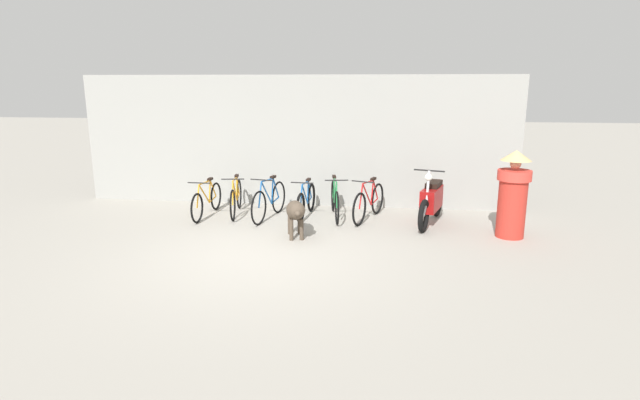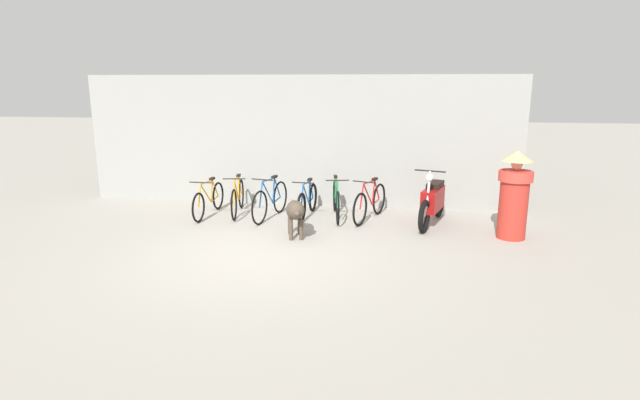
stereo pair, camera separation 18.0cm
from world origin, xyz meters
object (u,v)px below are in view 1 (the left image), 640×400
object	(u,v)px
bicycle_4	(335,200)
bicycle_5	(369,203)
bicycle_0	(207,200)
stray_dog	(296,212)
person_in_robes	(513,193)
bicycle_2	(269,201)
bicycle_3	(306,201)
bicycle_1	(236,198)
motorcycle	(431,201)

from	to	relation	value
bicycle_4	bicycle_5	xyz separation A→B (m)	(0.70, -0.08, -0.01)
bicycle_0	stray_dog	xyz separation A→B (m)	(2.12, -1.30, 0.17)
stray_dog	person_in_robes	world-z (taller)	person_in_robes
bicycle_5	person_in_robes	xyz separation A→B (m)	(2.58, -0.85, 0.45)
stray_dog	bicycle_2	bearing A→B (deg)	-163.28
bicycle_0	bicycle_4	world-z (taller)	bicycle_4
bicycle_0	person_in_robes	distance (m)	6.01
bicycle_2	bicycle_4	size ratio (longest dim) A/B	0.95
bicycle_5	stray_dog	size ratio (longest dim) A/B	1.43
bicycle_0	bicycle_3	distance (m)	2.08
bicycle_3	bicycle_1	bearing A→B (deg)	-86.28
bicycle_1	bicycle_4	bearing A→B (deg)	80.68
person_in_robes	motorcycle	bearing A→B (deg)	6.35
bicycle_1	stray_dog	bearing A→B (deg)	36.20
bicycle_0	person_in_robes	world-z (taller)	person_in_robes
bicycle_1	bicycle_3	size ratio (longest dim) A/B	1.07
bicycle_0	stray_dog	world-z (taller)	bicycle_0
bicycle_3	stray_dog	distance (m)	1.51
bicycle_2	bicycle_0	bearing A→B (deg)	-80.83
bicycle_3	bicycle_4	size ratio (longest dim) A/B	0.90
bicycle_1	bicycle_4	distance (m)	2.11
bicycle_5	motorcycle	world-z (taller)	motorcycle
bicycle_5	person_in_robes	bearing A→B (deg)	91.00
bicycle_0	person_in_robes	size ratio (longest dim) A/B	1.07
bicycle_1	bicycle_3	world-z (taller)	bicycle_1
bicycle_3	motorcycle	world-z (taller)	motorcycle
bicycle_1	bicycle_3	xyz separation A→B (m)	(1.51, -0.02, -0.02)
motorcycle	person_in_robes	xyz separation A→B (m)	(1.35, -0.69, 0.35)
bicycle_3	motorcycle	xyz separation A→B (m)	(2.53, -0.21, 0.14)
bicycle_2	bicycle_3	size ratio (longest dim) A/B	1.06
bicycle_4	motorcycle	bearing A→B (deg)	72.76
bicycle_0	bicycle_3	bearing A→B (deg)	96.53
stray_dog	person_in_robes	xyz separation A→B (m)	(3.83, 0.61, 0.31)
bicycle_0	bicycle_1	distance (m)	0.60
bicycle_0	stray_dog	distance (m)	2.49
bicycle_3	person_in_robes	xyz separation A→B (m)	(3.88, -0.90, 0.48)
bicycle_3	motorcycle	size ratio (longest dim) A/B	0.85
bicycle_3	stray_dog	bearing A→B (deg)	6.49
bicycle_0	bicycle_1	bearing A→B (deg)	112.71
bicycle_0	bicycle_5	xyz separation A→B (m)	(3.37, 0.15, 0.02)
bicycle_2	bicycle_4	distance (m)	1.35
bicycle_1	person_in_robes	bearing A→B (deg)	70.82
bicycle_1	stray_dog	distance (m)	2.19
bicycle_2	person_in_robes	distance (m)	4.68
person_in_robes	stray_dog	bearing A→B (deg)	42.23
bicycle_1	motorcycle	size ratio (longest dim) A/B	0.92
bicycle_3	stray_dog	world-z (taller)	bicycle_3
motorcycle	stray_dog	xyz separation A→B (m)	(-2.48, -1.29, 0.04)
bicycle_4	person_in_robes	distance (m)	3.44
bicycle_1	bicycle_5	xyz separation A→B (m)	(2.81, -0.07, 0.01)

